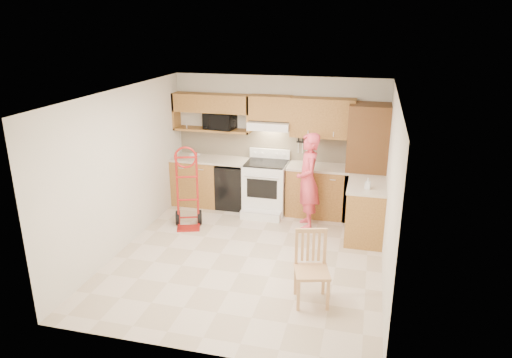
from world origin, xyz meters
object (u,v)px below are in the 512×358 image
at_px(hand_truck, 187,192).
at_px(dining_chair, 312,269).
at_px(range, 265,184).
at_px(microwave, 220,121).
at_px(person, 308,181).

xyz_separation_m(hand_truck, dining_chair, (2.40, -1.80, -0.18)).
distance_m(range, dining_chair, 3.05).
height_order(microwave, person, microwave).
bearing_deg(range, dining_chair, -65.86).
bearing_deg(range, hand_truck, -139.73).
bearing_deg(range, microwave, 163.50).
height_order(microwave, hand_truck, microwave).
height_order(range, hand_truck, hand_truck).
bearing_deg(dining_chair, person, 84.55).
xyz_separation_m(range, hand_truck, (-1.15, -0.98, 0.09)).
distance_m(range, person, 1.00).
bearing_deg(dining_chair, hand_truck, 128.03).
height_order(range, dining_chair, range).
relative_size(microwave, person, 0.34).
height_order(hand_truck, dining_chair, hand_truck).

